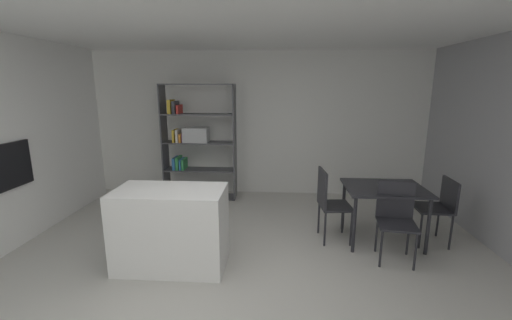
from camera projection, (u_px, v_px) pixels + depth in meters
name	position (u px, v px, depth m)	size (l,w,h in m)	color
ground_plane	(217.00, 288.00, 3.40)	(9.36, 9.36, 0.00)	beige
ceiling_slab	(208.00, 6.00, 2.81)	(6.81, 6.52, 0.06)	white
back_partition	(246.00, 124.00, 6.25)	(6.81, 0.06, 2.68)	silver
built_in_oven	(12.00, 165.00, 4.12)	(0.06, 0.60, 0.57)	black
kitchen_island	(171.00, 228.00, 3.75)	(1.22, 0.67, 0.92)	white
open_bookshelf	(194.00, 140.00, 5.98)	(1.32, 0.36, 2.08)	#4C4C51
dining_table	(384.00, 193.00, 4.31)	(1.01, 0.81, 0.75)	#232328
dining_chair_near	(396.00, 214.00, 3.92)	(0.48, 0.49, 0.93)	#232328
dining_chair_island_side	(328.00, 199.00, 4.37)	(0.44, 0.48, 0.97)	#232328
dining_chair_window_side	(439.00, 204.00, 4.29)	(0.45, 0.48, 0.87)	#232328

